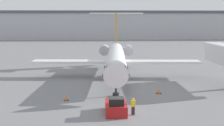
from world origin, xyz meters
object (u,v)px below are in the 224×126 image
airplane_main (116,57)px  traffic_cone_left (66,98)px  pushback_tug (116,107)px  worker_near_tug (133,106)px  traffic_cone_right (159,91)px

airplane_main → traffic_cone_left: 16.39m
airplane_main → traffic_cone_left: airplane_main is taller
traffic_cone_left → pushback_tug: bearing=-43.7°
pushback_tug → traffic_cone_left: size_ratio=6.49×
pushback_tug → worker_near_tug: pushback_tug is taller
airplane_main → traffic_cone_right: (4.76, -11.72, -2.94)m
traffic_cone_right → pushback_tug: bearing=-125.7°
traffic_cone_left → worker_near_tug: bearing=-39.0°
airplane_main → worker_near_tug: airplane_main is taller
traffic_cone_right → traffic_cone_left: bearing=-165.3°
airplane_main → traffic_cone_right: 12.98m
worker_near_tug → traffic_cone_right: size_ratio=2.61×
airplane_main → pushback_tug: bearing=-93.3°
worker_near_tug → traffic_cone_right: worker_near_tug is taller
worker_near_tug → traffic_cone_right: (4.23, 8.78, -0.62)m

